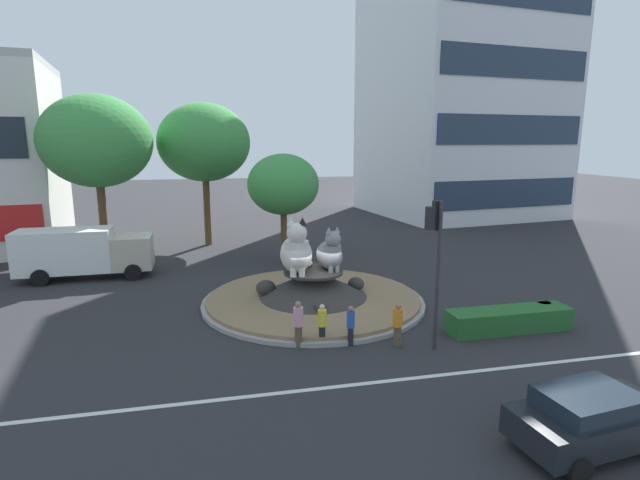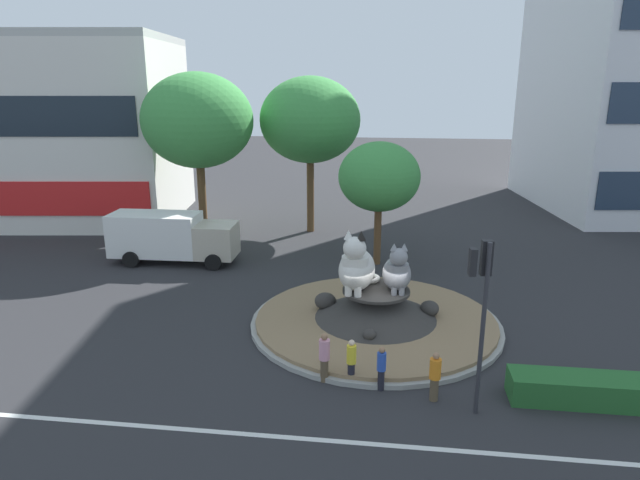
{
  "view_description": "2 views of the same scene",
  "coord_description": "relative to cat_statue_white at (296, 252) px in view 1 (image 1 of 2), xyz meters",
  "views": [
    {
      "loc": [
        -4.52,
        -21.68,
        7.56
      ],
      "look_at": [
        0.53,
        0.93,
        2.83
      ],
      "focal_mm": 27.42,
      "sensor_mm": 36.0,
      "label": 1
    },
    {
      "loc": [
        0.42,
        -21.71,
        9.9
      ],
      "look_at": [
        -2.67,
        2.52,
        2.89
      ],
      "focal_mm": 31.32,
      "sensor_mm": 36.0,
      "label": 2
    }
  ],
  "objects": [
    {
      "name": "ground_plane",
      "position": [
        0.82,
        0.16,
        -2.55
      ],
      "size": [
        160.0,
        160.0,
        0.0
      ],
      "primitive_type": "plane",
      "color": "#28282B"
    },
    {
      "name": "lane_centreline",
      "position": [
        0.82,
        -7.93,
        -2.55
      ],
      "size": [
        112.0,
        0.2,
        0.01
      ],
      "primitive_type": "cube",
      "color": "silver",
      "rests_on": "ground"
    },
    {
      "name": "roundabout_island",
      "position": [
        0.81,
        0.16,
        -1.99
      ],
      "size": [
        10.44,
        10.44,
        1.58
      ],
      "color": "gray",
      "rests_on": "ground"
    },
    {
      "name": "cat_statue_white",
      "position": [
        0.0,
        0.0,
        0.0
      ],
      "size": [
        1.87,
        2.67,
        2.67
      ],
      "rotation": [
        0.0,
        0.0,
        -1.67
      ],
      "color": "silver",
      "rests_on": "roundabout_island"
    },
    {
      "name": "cat_statue_grey",
      "position": [
        1.65,
        0.22,
        -0.2
      ],
      "size": [
        1.35,
        2.2,
        2.11
      ],
      "rotation": [
        0.0,
        0.0,
        -1.47
      ],
      "color": "gray",
      "rests_on": "roundabout_island"
    },
    {
      "name": "traffic_light_mast",
      "position": [
        4.01,
        -5.89,
        1.45
      ],
      "size": [
        0.71,
        0.59,
        5.49
      ],
      "rotation": [
        0.0,
        0.0,
        1.69
      ],
      "color": "#2D2D33",
      "rests_on": "ground"
    },
    {
      "name": "office_tower",
      "position": [
        21.49,
        25.84,
        14.44
      ],
      "size": [
        18.26,
        17.98,
        33.99
      ],
      "rotation": [
        0.0,
        0.0,
        0.13
      ],
      "color": "silver",
      "rests_on": "ground"
    },
    {
      "name": "clipped_hedge_strip",
      "position": [
        7.84,
        -4.94,
        -2.1
      ],
      "size": [
        5.15,
        1.2,
        0.9
      ],
      "primitive_type": "cube",
      "color": "#235B28",
      "rests_on": "ground"
    },
    {
      "name": "broadleaf_tree_behind_island",
      "position": [
        -10.61,
        12.07,
        4.95
      ],
      "size": [
        6.83,
        6.83,
        10.43
      ],
      "color": "brown",
      "rests_on": "ground"
    },
    {
      "name": "second_tree_near_tower",
      "position": [
        0.64,
        8.3,
        2.35
      ],
      "size": [
        4.41,
        4.41,
        6.8
      ],
      "color": "brown",
      "rests_on": "ground"
    },
    {
      "name": "third_tree_left",
      "position": [
        -4.04,
        14.81,
        4.86
      ],
      "size": [
        6.51,
        6.51,
        10.2
      ],
      "color": "brown",
      "rests_on": "ground"
    },
    {
      "name": "pedestrian_yellow_shirt",
      "position": [
        0.15,
        -4.65,
        -1.72
      ],
      "size": [
        0.33,
        0.33,
        1.58
      ],
      "rotation": [
        0.0,
        0.0,
        0.97
      ],
      "color": "black",
      "rests_on": "ground"
    },
    {
      "name": "pedestrian_blue_shirt",
      "position": [
        1.16,
        -4.99,
        -1.72
      ],
      "size": [
        0.3,
        0.3,
        1.56
      ],
      "rotation": [
        0.0,
        0.0,
        0.86
      ],
      "color": "black",
      "rests_on": "ground"
    },
    {
      "name": "pedestrian_pink_shirt",
      "position": [
        -0.76,
        -4.68,
        -1.61
      ],
      "size": [
        0.37,
        0.37,
        1.78
      ],
      "rotation": [
        0.0,
        0.0,
        3.82
      ],
      "color": "brown",
      "rests_on": "ground"
    },
    {
      "name": "pedestrian_orange_shirt",
      "position": [
        2.86,
        -5.4,
        -1.67
      ],
      "size": [
        0.37,
        0.37,
        1.68
      ],
      "rotation": [
        0.0,
        0.0,
        5.62
      ],
      "color": "brown",
      "rests_on": "ground"
    },
    {
      "name": "sedan_on_far_lane",
      "position": [
        5.23,
        -12.31,
        -1.72
      ],
      "size": [
        4.23,
        2.43,
        1.57
      ],
      "rotation": [
        0.0,
        0.0,
        0.11
      ],
      "color": "black",
      "rests_on": "ground"
    },
    {
      "name": "delivery_box_truck",
      "position": [
        -10.8,
        7.11,
        -1.02
      ],
      "size": [
        7.07,
        2.62,
        2.79
      ],
      "rotation": [
        0.0,
        0.0,
        0.02
      ],
      "color": "#B7AD99",
      "rests_on": "ground"
    },
    {
      "name": "litter_bin",
      "position": [
        9.76,
        -4.49,
        -2.1
      ],
      "size": [
        0.56,
        0.56,
        0.9
      ],
      "color": "#2D4233",
      "rests_on": "ground"
    }
  ]
}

